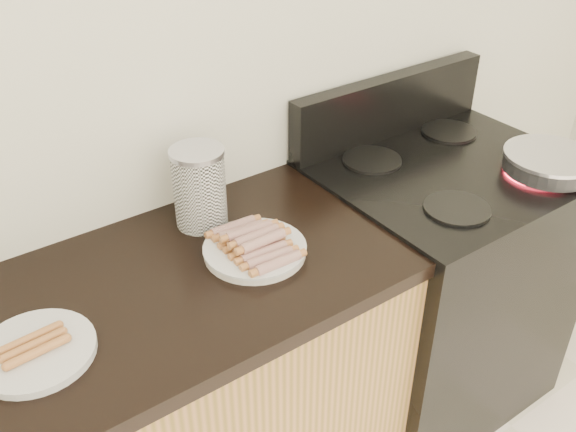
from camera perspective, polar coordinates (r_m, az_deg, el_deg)
wall_back at (r=1.63m, az=-12.02°, el=13.06°), size 4.00×0.04×2.60m
stove at (r=2.24m, az=12.80°, el=-6.04°), size 0.76×0.65×0.91m
stove_panel at (r=2.12m, az=9.02°, el=9.65°), size 0.76×0.06×0.20m
burner_near_left at (r=1.78m, az=14.78°, el=0.66°), size 0.18×0.18×0.01m
burner_near_right at (r=2.03m, az=21.16°, el=3.63°), size 0.18×0.18×0.01m
burner_far_left at (r=1.98m, az=7.47°, el=4.97°), size 0.18×0.18×0.01m
burner_far_right at (r=2.20m, az=14.11°, el=7.29°), size 0.18×0.18×0.01m
frying_pan at (r=2.03m, az=22.34°, el=4.45°), size 0.27×0.45×0.06m
main_plate at (r=1.58m, az=-2.96°, el=-3.12°), size 0.32×0.32×0.02m
side_plate at (r=1.41m, az=-21.52°, el=-11.14°), size 0.26×0.26×0.02m
hotdog_pile at (r=1.56m, az=-2.99°, el=-2.32°), size 0.12×0.23×0.05m
plain_sausages at (r=1.40m, az=-21.67°, el=-10.60°), size 0.12×0.07×0.02m
canister at (r=1.65m, az=-7.87°, el=2.56°), size 0.14×0.14×0.22m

